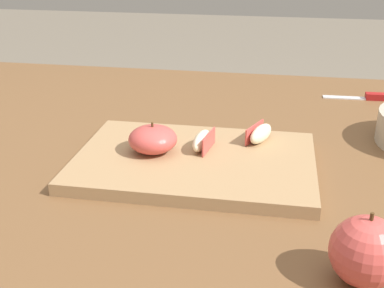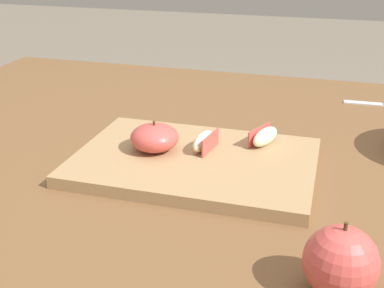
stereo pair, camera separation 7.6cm
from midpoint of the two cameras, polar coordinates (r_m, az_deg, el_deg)
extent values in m
cube|color=brown|center=(0.84, -1.57, -1.77)|extent=(1.34, 1.00, 0.03)
cube|color=brown|center=(1.58, -20.38, -5.30)|extent=(0.06, 0.06, 0.70)
cube|color=#A37F56|center=(0.77, -2.82, -2.06)|extent=(0.37, 0.25, 0.02)
ellipsoid|color=#D14C47|center=(0.78, -7.28, 0.49)|extent=(0.08, 0.08, 0.04)
cylinder|color=#4C3319|center=(0.77, -7.37, 2.06)|extent=(0.00, 0.00, 0.01)
ellipsoid|color=beige|center=(0.82, 5.23, 1.12)|extent=(0.04, 0.07, 0.03)
cube|color=#D14C47|center=(0.82, 4.51, 1.29)|extent=(0.03, 0.06, 0.03)
ellipsoid|color=beige|center=(0.79, -1.66, 0.33)|extent=(0.03, 0.07, 0.03)
cube|color=#D14C47|center=(0.78, -0.86, 0.22)|extent=(0.01, 0.06, 0.03)
cube|color=silver|center=(1.13, 15.12, 5.09)|extent=(0.09, 0.02, 0.00)
cube|color=maroon|center=(1.14, 19.14, 5.07)|extent=(0.07, 0.02, 0.01)
sphere|color=#D14C47|center=(0.54, 15.41, -11.87)|extent=(0.08, 0.08, 0.08)
cylinder|color=#4C3319|center=(0.52, 15.88, -8.26)|extent=(0.00, 0.00, 0.01)
camera|label=1|loc=(0.04, -92.86, -1.24)|focal=46.77mm
camera|label=2|loc=(0.04, 87.14, 1.24)|focal=46.77mm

